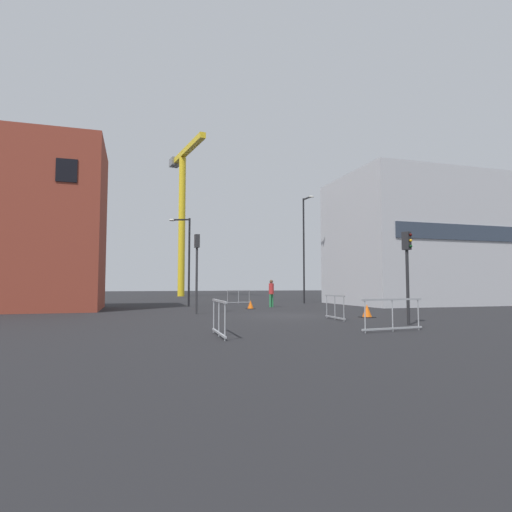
{
  "coord_description": "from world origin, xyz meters",
  "views": [
    {
      "loc": [
        -7.3,
        -19.36,
        1.55
      ],
      "look_at": [
        0.0,
        5.06,
        3.31
      ],
      "focal_mm": 28.82,
      "sensor_mm": 36.0,
      "label": 1
    }
  ],
  "objects_px": {
    "streetlamp_short": "(187,254)",
    "traffic_light_median": "(197,261)",
    "traffic_light_island": "(407,262)",
    "traffic_cone_orange": "(251,305)",
    "streetlamp_tall": "(305,243)",
    "pedestrian_walking": "(271,291)",
    "traffic_cone_by_barrier": "(367,311)",
    "construction_crane": "(182,200)"
  },
  "relations": [
    {
      "from": "streetlamp_short",
      "to": "traffic_cone_orange",
      "type": "relative_size",
      "value": 11.64
    },
    {
      "from": "construction_crane",
      "to": "traffic_cone_by_barrier",
      "type": "xyz_separation_m",
      "value": [
        4.51,
        -37.16,
        -12.4
      ]
    },
    {
      "from": "traffic_light_median",
      "to": "traffic_cone_orange",
      "type": "relative_size",
      "value": 7.8
    },
    {
      "from": "traffic_light_median",
      "to": "streetlamp_short",
      "type": "bearing_deg",
      "value": 87.04
    },
    {
      "from": "streetlamp_tall",
      "to": "traffic_cone_by_barrier",
      "type": "xyz_separation_m",
      "value": [
        -2.93,
        -14.0,
        -4.7
      ]
    },
    {
      "from": "traffic_light_island",
      "to": "pedestrian_walking",
      "type": "distance_m",
      "value": 13.36
    },
    {
      "from": "traffic_light_island",
      "to": "traffic_cone_by_barrier",
      "type": "height_order",
      "value": "traffic_light_island"
    },
    {
      "from": "pedestrian_walking",
      "to": "traffic_cone_by_barrier",
      "type": "relative_size",
      "value": 3.05
    },
    {
      "from": "traffic_cone_by_barrier",
      "to": "construction_crane",
      "type": "bearing_deg",
      "value": 96.92
    },
    {
      "from": "traffic_cone_by_barrier",
      "to": "traffic_cone_orange",
      "type": "height_order",
      "value": "traffic_cone_by_barrier"
    },
    {
      "from": "pedestrian_walking",
      "to": "streetlamp_tall",
      "type": "bearing_deg",
      "value": 44.9
    },
    {
      "from": "streetlamp_short",
      "to": "traffic_light_median",
      "type": "height_order",
      "value": "streetlamp_short"
    },
    {
      "from": "traffic_light_median",
      "to": "traffic_cone_by_barrier",
      "type": "relative_size",
      "value": 6.86
    },
    {
      "from": "traffic_light_island",
      "to": "traffic_cone_orange",
      "type": "xyz_separation_m",
      "value": [
        -2.94,
        11.71,
        -2.18
      ]
    },
    {
      "from": "traffic_light_island",
      "to": "construction_crane",
      "type": "bearing_deg",
      "value": 95.68
    },
    {
      "from": "traffic_light_median",
      "to": "pedestrian_walking",
      "type": "distance_m",
      "value": 7.96
    },
    {
      "from": "traffic_light_median",
      "to": "pedestrian_walking",
      "type": "relative_size",
      "value": 2.25
    },
    {
      "from": "construction_crane",
      "to": "traffic_light_island",
      "type": "bearing_deg",
      "value": -84.32
    },
    {
      "from": "traffic_cone_orange",
      "to": "pedestrian_walking",
      "type": "bearing_deg",
      "value": 38.88
    },
    {
      "from": "traffic_cone_by_barrier",
      "to": "streetlamp_short",
      "type": "bearing_deg",
      "value": 119.86
    },
    {
      "from": "construction_crane",
      "to": "traffic_cone_by_barrier",
      "type": "height_order",
      "value": "construction_crane"
    },
    {
      "from": "construction_crane",
      "to": "traffic_cone_by_barrier",
      "type": "distance_m",
      "value": 39.43
    },
    {
      "from": "traffic_light_median",
      "to": "traffic_cone_orange",
      "type": "distance_m",
      "value": 5.89
    },
    {
      "from": "streetlamp_short",
      "to": "traffic_light_island",
      "type": "relative_size",
      "value": 1.75
    },
    {
      "from": "construction_crane",
      "to": "streetlamp_short",
      "type": "height_order",
      "value": "construction_crane"
    },
    {
      "from": "traffic_light_median",
      "to": "pedestrian_walking",
      "type": "height_order",
      "value": "traffic_light_median"
    },
    {
      "from": "pedestrian_walking",
      "to": "traffic_cone_orange",
      "type": "distance_m",
      "value": 2.61
    },
    {
      "from": "streetlamp_tall",
      "to": "pedestrian_walking",
      "type": "height_order",
      "value": "streetlamp_tall"
    },
    {
      "from": "streetlamp_short",
      "to": "traffic_cone_orange",
      "type": "xyz_separation_m",
      "value": [
        3.57,
        -4.06,
        -3.47
      ]
    },
    {
      "from": "pedestrian_walking",
      "to": "traffic_cone_by_barrier",
      "type": "xyz_separation_m",
      "value": [
        1.47,
        -9.61,
        -0.81
      ]
    },
    {
      "from": "pedestrian_walking",
      "to": "traffic_cone_orange",
      "type": "height_order",
      "value": "pedestrian_walking"
    },
    {
      "from": "traffic_light_median",
      "to": "streetlamp_tall",
      "type": "bearing_deg",
      "value": 42.64
    },
    {
      "from": "streetlamp_tall",
      "to": "traffic_cone_by_barrier",
      "type": "bearing_deg",
      "value": -101.83
    },
    {
      "from": "traffic_light_median",
      "to": "traffic_light_island",
      "type": "relative_size",
      "value": 1.17
    },
    {
      "from": "streetlamp_short",
      "to": "streetlamp_tall",
      "type": "bearing_deg",
      "value": 10.73
    },
    {
      "from": "streetlamp_short",
      "to": "traffic_light_median",
      "type": "distance_m",
      "value": 7.66
    },
    {
      "from": "streetlamp_tall",
      "to": "streetlamp_short",
      "type": "distance_m",
      "value": 10.15
    },
    {
      "from": "construction_crane",
      "to": "traffic_cone_by_barrier",
      "type": "relative_size",
      "value": 31.79
    },
    {
      "from": "streetlamp_short",
      "to": "traffic_cone_by_barrier",
      "type": "height_order",
      "value": "streetlamp_short"
    },
    {
      "from": "traffic_light_island",
      "to": "traffic_cone_by_barrier",
      "type": "xyz_separation_m",
      "value": [
        0.45,
        3.65,
        -2.14
      ]
    },
    {
      "from": "streetlamp_short",
      "to": "traffic_light_median",
      "type": "bearing_deg",
      "value": -92.96
    },
    {
      "from": "pedestrian_walking",
      "to": "traffic_light_island",
      "type": "bearing_deg",
      "value": -85.6
    }
  ]
}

